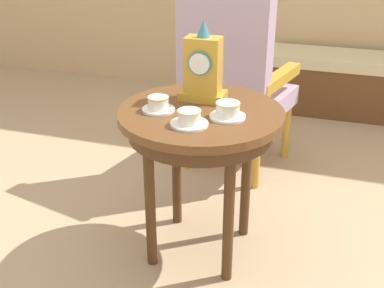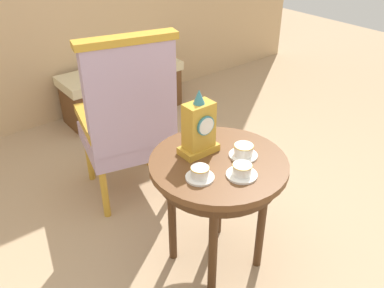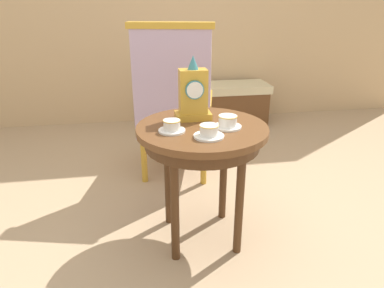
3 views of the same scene
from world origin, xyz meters
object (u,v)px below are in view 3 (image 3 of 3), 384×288
(teacup_center, at_px, (228,122))
(armchair, at_px, (174,101))
(window_bench, at_px, (216,104))
(teacup_right, at_px, (209,132))
(mantel_clock, at_px, (193,94))
(side_table, at_px, (202,141))
(teacup_left, at_px, (172,126))

(teacup_center, distance_m, armchair, 0.84)
(teacup_center, height_order, window_bench, teacup_center)
(teacup_right, xyz_separation_m, armchair, (-0.05, 0.93, -0.11))
(teacup_right, distance_m, mantel_clock, 0.30)
(mantel_clock, height_order, armchair, armchair)
(side_table, bearing_deg, window_bench, 74.46)
(side_table, xyz_separation_m, window_bench, (0.53, 1.91, -0.37))
(armchair, bearing_deg, teacup_center, -78.11)
(side_table, height_order, armchair, armchair)
(teacup_left, xyz_separation_m, armchair, (0.11, 0.83, -0.11))
(side_table, bearing_deg, mantel_clock, 103.03)
(side_table, height_order, teacup_right, teacup_right)
(side_table, relative_size, armchair, 0.59)
(teacup_right, xyz_separation_m, mantel_clock, (-0.03, 0.28, 0.11))
(teacup_right, relative_size, armchair, 0.13)
(teacup_left, bearing_deg, mantel_clock, 52.40)
(teacup_left, relative_size, mantel_clock, 0.39)
(side_table, height_order, teacup_center, teacup_center)
(side_table, xyz_separation_m, teacup_right, (0.00, -0.16, 0.11))
(teacup_right, height_order, armchair, armchair)
(side_table, distance_m, mantel_clock, 0.25)
(side_table, xyz_separation_m, teacup_center, (0.12, -0.04, 0.11))
(side_table, distance_m, teacup_center, 0.17)
(teacup_center, distance_m, window_bench, 2.06)
(teacup_right, distance_m, window_bench, 2.19)
(teacup_left, distance_m, mantel_clock, 0.24)
(armchair, height_order, window_bench, armchair)
(window_bench, bearing_deg, teacup_right, -104.38)
(armchair, relative_size, window_bench, 1.03)
(armchair, bearing_deg, mantel_clock, -87.85)
(side_table, height_order, teacup_left, teacup_left)
(armchair, bearing_deg, teacup_right, -86.74)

